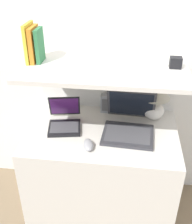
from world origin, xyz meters
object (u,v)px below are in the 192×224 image
laptop_large (129,124)px  router_box (107,103)px  book_orange (34,44)px  shelf_gadget (176,62)px  table_lamp (156,95)px  book_green (40,45)px  computer_mouse (88,145)px  laptop_small (65,120)px  book_yellow (29,43)px

laptop_large → router_box: 0.29m
laptop_large → book_orange: 0.79m
shelf_gadget → table_lamp: bearing=119.5°
router_box → shelf_gadget: 0.61m
book_green → computer_mouse: bearing=-38.1°
book_green → book_orange: bearing=180.0°
laptop_large → computer_mouse: bearing=-138.7°
computer_mouse → book_green: book_green is taller
book_green → shelf_gadget: bearing=0.0°
shelf_gadget → book_orange: bearing=180.0°
book_orange → shelf_gadget: size_ratio=3.10×
laptop_small → book_orange: (-0.17, 0.04, 0.51)m
computer_mouse → shelf_gadget: bearing=28.1°
book_green → laptop_small: bearing=-16.4°
laptop_large → book_orange: size_ratio=1.79×
laptop_large → shelf_gadget: size_ratio=5.55×
book_yellow → book_orange: book_yellow is taller
table_lamp → computer_mouse: size_ratio=2.47×
router_box → book_orange: book_orange is taller
computer_mouse → book_orange: size_ratio=0.59×
laptop_large → computer_mouse: size_ratio=3.03×
book_green → shelf_gadget: 0.83m
table_lamp → shelf_gadget: shelf_gadget is taller
computer_mouse → book_orange: book_orange is taller
laptop_large → shelf_gadget: bearing=11.3°
book_green → shelf_gadget: size_ratio=2.96×
table_lamp → shelf_gadget: bearing=-60.5°
book_green → laptop_large: bearing=-4.9°
laptop_small → shelf_gadget: shelf_gadget is taller
laptop_large → laptop_small: size_ratio=1.29×
laptop_small → book_orange: size_ratio=1.38×
laptop_small → shelf_gadget: size_ratio=4.29×
book_yellow → shelf_gadget: 0.89m
table_lamp → book_green: 0.84m
table_lamp → book_yellow: size_ratio=1.34×
book_yellow → laptop_small: bearing=-11.4°
shelf_gadget → book_yellow: bearing=180.0°
table_lamp → router_box: size_ratio=2.26×
computer_mouse → router_box: (0.07, 0.45, 0.05)m
computer_mouse → book_orange: bearing=144.6°
router_box → book_orange: 0.68m
laptop_small → book_green: bearing=163.6°
laptop_small → book_yellow: size_ratio=1.27×
laptop_large → book_yellow: book_yellow is taller
router_box → book_green: size_ratio=0.68×
laptop_small → shelf_gadget: (0.69, 0.04, 0.44)m
table_lamp → laptop_large: 0.29m
router_box → book_green: 0.66m
table_lamp → book_orange: bearing=-170.0°
laptop_large → computer_mouse: 0.32m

